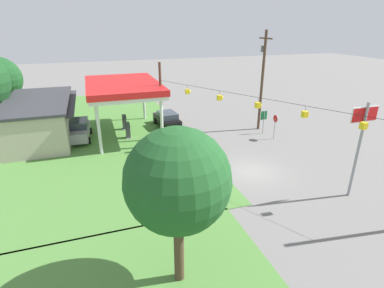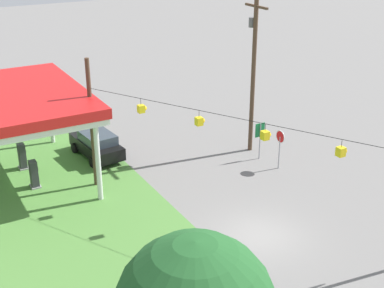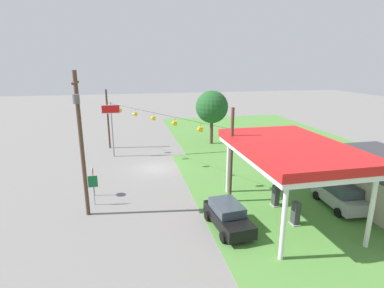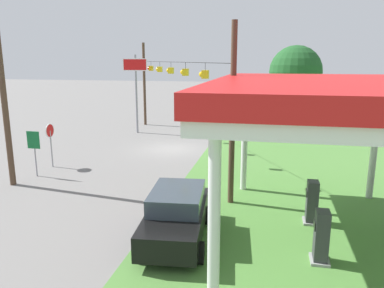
{
  "view_description": "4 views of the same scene",
  "coord_description": "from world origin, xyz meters",
  "views": [
    {
      "loc": [
        -18.22,
        11.12,
        10.67
      ],
      "look_at": [
        3.63,
        3.72,
        1.39
      ],
      "focal_mm": 28.0,
      "sensor_mm": 36.0,
      "label": 1
    },
    {
      "loc": [
        -17.64,
        13.74,
        14.28
      ],
      "look_at": [
        5.72,
        0.52,
        2.85
      ],
      "focal_mm": 50.0,
      "sensor_mm": 36.0,
      "label": 2
    },
    {
      "loc": [
        29.54,
        -2.46,
        10.58
      ],
      "look_at": [
        2.6,
        3.34,
        3.11
      ],
      "focal_mm": 28.0,
      "sensor_mm": 36.0,
      "label": 3
    },
    {
      "loc": [
        24.06,
        6.52,
        5.97
      ],
      "look_at": [
        5.13,
        2.49,
        1.6
      ],
      "focal_mm": 35.0,
      "sensor_mm": 36.0,
      "label": 4
    }
  ],
  "objects": [
    {
      "name": "ground_plane",
      "position": [
        0.0,
        0.0,
        0.0
      ],
      "size": [
        160.0,
        160.0,
        0.0
      ],
      "primitive_type": "plane",
      "color": "slate"
    },
    {
      "name": "grass_verge_opposite_corner",
      "position": [
        -16.0,
        16.0,
        0.02
      ],
      "size": [
        24.0,
        24.0,
        0.04
      ],
      "primitive_type": "cube",
      "color": "#4C7F38",
      "rests_on": "ground"
    },
    {
      "name": "gas_station_canopy",
      "position": [
        11.86,
        8.15,
        4.86
      ],
      "size": [
        10.62,
        6.91,
        5.36
      ],
      "color": "silver",
      "rests_on": "ground"
    },
    {
      "name": "fuel_pump_near",
      "position": [
        10.45,
        8.15,
        0.78
      ],
      "size": [
        0.71,
        0.56,
        1.65
      ],
      "color": "gray",
      "rests_on": "ground"
    },
    {
      "name": "fuel_pump_far",
      "position": [
        13.27,
        8.15,
        0.78
      ],
      "size": [
        0.71,
        0.56,
        1.65
      ],
      "color": "gray",
      "rests_on": "ground"
    },
    {
      "name": "car_at_pumps_front",
      "position": [
        12.7,
        3.57,
        0.89
      ],
      "size": [
        4.63,
        2.43,
        1.71
      ],
      "rotation": [
        0.0,
        0.0,
        0.09
      ],
      "color": "black",
      "rests_on": "ground"
    },
    {
      "name": "stop_sign_roadside",
      "position": [
        5.61,
        -5.54,
        1.81
      ],
      "size": [
        0.8,
        0.08,
        2.5
      ],
      "rotation": [
        0.0,
        0.0,
        3.14
      ],
      "color": "#99999E",
      "rests_on": "ground"
    },
    {
      "name": "stop_sign_overhead",
      "position": [
        -5.1,
        -4.37,
        4.46
      ],
      "size": [
        0.22,
        2.04,
        6.37
      ],
      "color": "gray",
      "rests_on": "ground"
    },
    {
      "name": "route_sign",
      "position": [
        7.4,
        -5.36,
        1.71
      ],
      "size": [
        0.1,
        0.7,
        2.4
      ],
      "color": "gray",
      "rests_on": "ground"
    },
    {
      "name": "utility_pole_main",
      "position": [
        8.87,
        -5.68,
        5.67
      ],
      "size": [
        2.2,
        0.44,
        10.16
      ],
      "color": "#4C3828",
      "rests_on": "ground"
    },
    {
      "name": "signal_span_gantry",
      "position": [
        0.0,
        -0.02,
        4.17
      ],
      "size": [
        18.29,
        10.24,
        7.48
      ],
      "color": "#4C3828",
      "rests_on": "ground"
    },
    {
      "name": "tree_west_verge",
      "position": [
        -8.29,
        8.35,
        4.98
      ],
      "size": [
        4.28,
        4.28,
        7.15
      ],
      "color": "#4C3828",
      "rests_on": "ground"
    }
  ]
}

